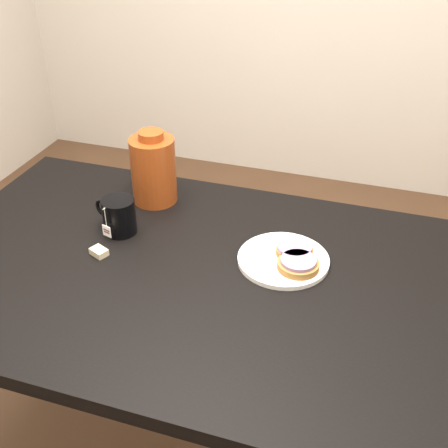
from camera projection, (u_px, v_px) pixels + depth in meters
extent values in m
cube|color=black|center=(184.00, 274.00, 1.45)|extent=(1.40, 0.90, 0.04)
cylinder|color=black|center=(68.00, 259.00, 2.13)|extent=(0.06, 0.06, 0.71)
cylinder|color=black|center=(419.00, 332.00, 1.80)|extent=(0.06, 0.06, 0.71)
cylinder|color=white|center=(283.00, 260.00, 1.46)|extent=(0.24, 0.24, 0.01)
torus|color=white|center=(283.00, 258.00, 1.45)|extent=(0.23, 0.23, 0.01)
cylinder|color=brown|center=(294.00, 251.00, 1.46)|extent=(0.13, 0.13, 0.02)
cylinder|color=#9A79A3|center=(295.00, 247.00, 1.45)|extent=(0.12, 0.12, 0.01)
cylinder|color=brown|center=(298.00, 265.00, 1.41)|extent=(0.14, 0.14, 0.02)
cylinder|color=#9A79A3|center=(298.00, 261.00, 1.40)|extent=(0.12, 0.12, 0.01)
cylinder|color=black|center=(119.00, 216.00, 1.55)|extent=(0.12, 0.12, 0.10)
cylinder|color=black|center=(118.00, 203.00, 1.53)|extent=(0.08, 0.08, 0.00)
torus|color=black|center=(103.00, 208.00, 1.58)|extent=(0.06, 0.03, 0.06)
cylinder|color=beige|center=(105.00, 217.00, 1.50)|extent=(0.00, 0.00, 0.06)
cube|color=white|center=(107.00, 231.00, 1.53)|extent=(0.03, 0.01, 0.03)
cube|color=#C6B793|center=(99.00, 252.00, 1.48)|extent=(0.05, 0.05, 0.02)
cylinder|color=#60220C|center=(154.00, 170.00, 1.67)|extent=(0.15, 0.15, 0.20)
cylinder|color=#60220C|center=(151.00, 135.00, 1.61)|extent=(0.07, 0.07, 0.02)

